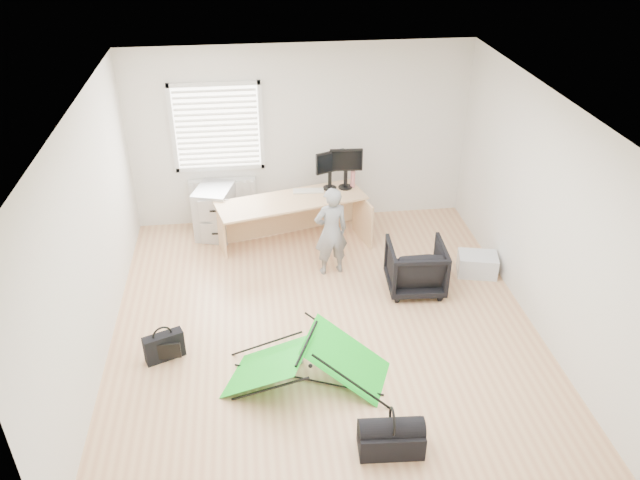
{
  "coord_description": "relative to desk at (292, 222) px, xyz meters",
  "views": [
    {
      "loc": [
        -0.77,
        -5.89,
        4.7
      ],
      "look_at": [
        0.0,
        0.4,
        0.95
      ],
      "focal_mm": 35.0,
      "sensor_mm": 36.0,
      "label": 1
    }
  ],
  "objects": [
    {
      "name": "person",
      "position": [
        0.46,
        -0.81,
        0.27
      ],
      "size": [
        0.51,
        0.38,
        1.26
      ],
      "primitive_type": "imported",
      "rotation": [
        0.0,
        0.0,
        3.33
      ],
      "color": "gray",
      "rests_on": "ground"
    },
    {
      "name": "monitor_left",
      "position": [
        0.59,
        0.29,
        0.57
      ],
      "size": [
        0.45,
        0.26,
        0.43
      ],
      "primitive_type": "cube",
      "rotation": [
        0.0,
        0.0,
        0.39
      ],
      "color": "black",
      "rests_on": "desk"
    },
    {
      "name": "kite",
      "position": [
        -0.08,
        -2.88,
        -0.1
      ],
      "size": [
        1.83,
        1.33,
        0.52
      ],
      "primitive_type": null,
      "rotation": [
        0.0,
        0.0,
        -0.4
      ],
      "color": "#13CB21",
      "rests_on": "ground"
    },
    {
      "name": "monitor_right",
      "position": [
        0.82,
        0.28,
        0.58
      ],
      "size": [
        0.47,
        0.13,
        0.45
      ],
      "primitive_type": "cube",
      "rotation": [
        0.0,
        0.0,
        -0.06
      ],
      "color": "black",
      "rests_on": "desk"
    },
    {
      "name": "ground",
      "position": [
        0.22,
        -1.95,
        -0.36
      ],
      "size": [
        5.5,
        5.5,
        0.0
      ],
      "primitive_type": "plane",
      "color": "tan",
      "rests_on": "ground"
    },
    {
      "name": "duffel_bag",
      "position": [
        0.6,
        -3.9,
        -0.23
      ],
      "size": [
        0.62,
        0.35,
        0.26
      ],
      "primitive_type": "cube",
      "rotation": [
        0.0,
        0.0,
        -0.06
      ],
      "color": "black",
      "rests_on": "ground"
    },
    {
      "name": "storage_crate",
      "position": [
        2.41,
        -1.1,
        -0.21
      ],
      "size": [
        0.58,
        0.47,
        0.29
      ],
      "primitive_type": "cube",
      "rotation": [
        0.0,
        0.0,
        -0.24
      ],
      "color": "silver",
      "rests_on": "ground"
    },
    {
      "name": "office_chair",
      "position": [
        1.48,
        -1.34,
        -0.03
      ],
      "size": [
        0.76,
        0.78,
        0.66
      ],
      "primitive_type": "imported",
      "rotation": [
        0.0,
        0.0,
        3.08
      ],
      "color": "black",
      "rests_on": "ground"
    },
    {
      "name": "tote_bag",
      "position": [
        -0.67,
        0.68,
        -0.17
      ],
      "size": [
        0.34,
        0.23,
        0.37
      ],
      "primitive_type": "cube",
      "rotation": [
        0.0,
        0.0,
        0.35
      ],
      "color": "#1C7676",
      "rests_on": "ground"
    },
    {
      "name": "thermos",
      "position": [
        0.93,
        0.3,
        0.48
      ],
      "size": [
        0.09,
        0.09,
        0.25
      ],
      "primitive_type": "cylinder",
      "rotation": [
        0.0,
        0.0,
        -0.42
      ],
      "color": "#BE6A6A",
      "rests_on": "desk"
    },
    {
      "name": "keyboard",
      "position": [
        0.27,
        0.22,
        0.37
      ],
      "size": [
        0.45,
        0.17,
        0.02
      ],
      "primitive_type": "cube",
      "rotation": [
        0.0,
        0.0,
        -0.05
      ],
      "color": "beige",
      "rests_on": "desk"
    },
    {
      "name": "filing_cabinet",
      "position": [
        -1.1,
        0.42,
        0.02
      ],
      "size": [
        0.65,
        0.76,
        0.76
      ],
      "primitive_type": "cube",
      "rotation": [
        0.0,
        0.0,
        -0.28
      ],
      "color": "#AEAFB3",
      "rests_on": "ground"
    },
    {
      "name": "window",
      "position": [
        -0.98,
        0.76,
        1.19
      ],
      "size": [
        1.2,
        0.06,
        1.2
      ],
      "primitive_type": "cube",
      "color": "silver",
      "rests_on": "back_wall"
    },
    {
      "name": "desk",
      "position": [
        0.0,
        0.0,
        0.0
      ],
      "size": [
        2.2,
        1.16,
        0.72
      ],
      "primitive_type": "cube",
      "rotation": [
        0.0,
        0.0,
        0.25
      ],
      "color": "tan",
      "rests_on": "ground"
    },
    {
      "name": "radiator",
      "position": [
        -0.98,
        0.72,
        0.09
      ],
      "size": [
        1.0,
        0.12,
        0.6
      ],
      "primitive_type": "cube",
      "color": "silver",
      "rests_on": "back_wall"
    },
    {
      "name": "white_box",
      "position": [
        -0.16,
        -2.57,
        -0.31
      ],
      "size": [
        0.13,
        0.13,
        0.11
      ],
      "primitive_type": "cube",
      "rotation": [
        0.0,
        0.0,
        0.19
      ],
      "color": "silver",
      "rests_on": "ground"
    },
    {
      "name": "laptop_bag",
      "position": [
        -1.62,
        -2.33,
        -0.19
      ],
      "size": [
        0.46,
        0.29,
        0.33
      ],
      "primitive_type": "cube",
      "rotation": [
        0.0,
        0.0,
        0.39
      ],
      "color": "black",
      "rests_on": "ground"
    },
    {
      "name": "back_wall",
      "position": [
        0.22,
        0.8,
        0.99
      ],
      "size": [
        5.0,
        0.02,
        2.7
      ],
      "primitive_type": "cube",
      "color": "silver",
      "rests_on": "ground"
    }
  ]
}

